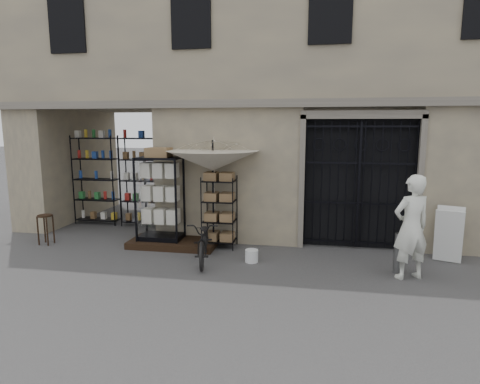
% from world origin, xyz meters
% --- Properties ---
extents(ground, '(80.00, 80.00, 0.00)m').
position_xyz_m(ground, '(0.00, 0.00, 0.00)').
color(ground, black).
rests_on(ground, ground).
extents(main_building, '(14.00, 4.00, 9.00)m').
position_xyz_m(main_building, '(0.00, 4.00, 4.50)').
color(main_building, gray).
rests_on(main_building, ground).
extents(shop_recess, '(3.00, 1.70, 3.00)m').
position_xyz_m(shop_recess, '(-4.50, 2.80, 1.50)').
color(shop_recess, black).
rests_on(shop_recess, ground).
extents(shop_shelving, '(2.70, 0.50, 2.50)m').
position_xyz_m(shop_shelving, '(-4.55, 3.30, 1.25)').
color(shop_shelving, black).
rests_on(shop_shelving, ground).
extents(iron_gate, '(2.50, 0.21, 3.00)m').
position_xyz_m(iron_gate, '(1.75, 2.28, 1.50)').
color(iron_gate, black).
rests_on(iron_gate, ground).
extents(step_platform, '(2.00, 0.90, 0.15)m').
position_xyz_m(step_platform, '(-2.40, 1.55, 0.07)').
color(step_platform, black).
rests_on(step_platform, ground).
extents(display_cabinet, '(1.08, 0.83, 2.07)m').
position_xyz_m(display_cabinet, '(-2.70, 1.58, 1.01)').
color(display_cabinet, black).
rests_on(display_cabinet, step_platform).
extents(wire_rack, '(0.78, 0.61, 1.64)m').
position_xyz_m(wire_rack, '(-1.33, 1.71, 0.80)').
color(wire_rack, black).
rests_on(wire_rack, ground).
extents(market_umbrella, '(2.34, 2.36, 2.94)m').
position_xyz_m(market_umbrella, '(-1.47, 1.68, 2.12)').
color(market_umbrella, black).
rests_on(market_umbrella, ground).
extents(white_bucket, '(0.34, 0.34, 0.26)m').
position_xyz_m(white_bucket, '(-0.45, 0.81, 0.13)').
color(white_bucket, silver).
rests_on(white_bucket, ground).
extents(bicycle, '(0.75, 0.99, 1.70)m').
position_xyz_m(bicycle, '(-1.41, 0.68, 0.00)').
color(bicycle, black).
rests_on(bicycle, ground).
extents(wooden_stool, '(0.41, 0.41, 0.70)m').
position_xyz_m(wooden_stool, '(-5.41, 1.20, 0.37)').
color(wooden_stool, black).
rests_on(wooden_stool, ground).
extents(steel_bollard, '(0.17, 0.17, 0.78)m').
position_xyz_m(steel_bollard, '(2.36, 0.68, 0.39)').
color(steel_bollard, slate).
rests_on(steel_bollard, ground).
extents(shopkeeper, '(1.40, 2.04, 0.46)m').
position_xyz_m(shopkeeper, '(2.51, 0.45, 0.00)').
color(shopkeeper, silver).
rests_on(shopkeeper, ground).
extents(easel_sign, '(0.69, 0.74, 1.10)m').
position_xyz_m(easel_sign, '(3.51, 1.55, 0.57)').
color(easel_sign, silver).
rests_on(easel_sign, ground).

